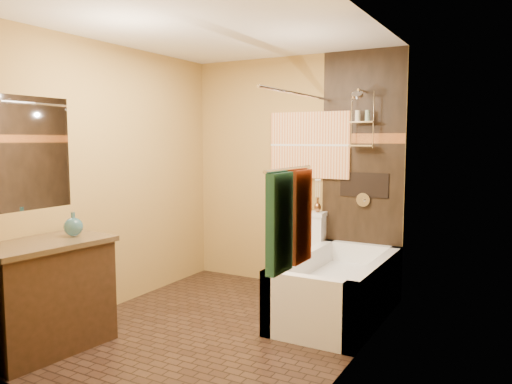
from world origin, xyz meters
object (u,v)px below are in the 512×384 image
Objects in this scene: sunset_painting at (309,145)px; vanity at (45,295)px; toilet at (298,254)px; bathtub at (338,293)px.

sunset_painting reaches higher than vanity.
sunset_painting is at bearing 86.61° from toilet.
sunset_painting is 1.06× the size of toilet.
sunset_painting is 0.89× the size of vanity.
vanity is (-1.12, -2.20, -0.01)m from toilet.
vanity is at bearing -134.58° from bathtub.
sunset_painting is 2.94m from vanity.
vanity is at bearing -120.47° from toilet.
sunset_painting is 1.15m from toilet.
sunset_painting is 1.63m from bathtub.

